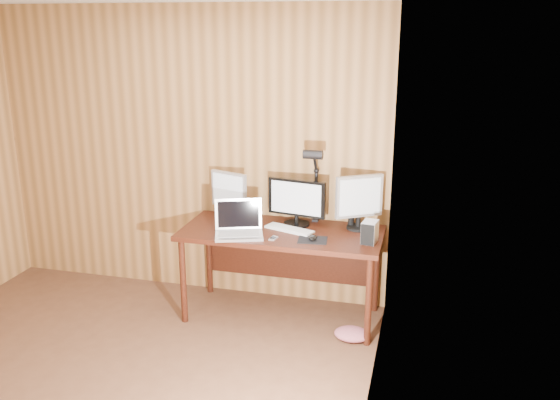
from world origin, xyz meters
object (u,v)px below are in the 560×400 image
at_px(desk, 284,242).
at_px(laptop, 239,226).
at_px(monitor_center, 297,202).
at_px(mouse, 313,237).
at_px(desk_lamp, 314,175).
at_px(hard_drive, 370,232).
at_px(monitor_left, 229,194).
at_px(monitor_right, 359,200).
at_px(phone, 273,238).
at_px(keyboard, 289,229).
at_px(speaker, 351,220).

relative_size(desk, laptop, 3.64).
height_order(monitor_center, mouse, monitor_center).
height_order(laptop, desk_lamp, desk_lamp).
bearing_deg(hard_drive, mouse, -163.82).
xyz_separation_m(monitor_center, monitor_left, (-0.59, 0.04, 0.02)).
xyz_separation_m(monitor_right, desk_lamp, (-0.37, 0.03, 0.18)).
distance_m(monitor_right, mouse, 0.51).
distance_m(desk, monitor_left, 0.62).
bearing_deg(phone, monitor_right, 41.64).
distance_m(desk, monitor_center, 0.34).
height_order(monitor_left, hard_drive, monitor_left).
distance_m(mouse, hard_drive, 0.43).
bearing_deg(monitor_left, monitor_right, 19.46).
bearing_deg(desk, desk_lamp, 35.14).
distance_m(desk, laptop, 0.43).
height_order(desk, keyboard, keyboard).
height_order(monitor_center, phone, monitor_center).
bearing_deg(phone, monitor_left, 148.42).
height_order(keyboard, desk_lamp, desk_lamp).
distance_m(speaker, desk_lamp, 0.47).
height_order(mouse, speaker, speaker).
relative_size(laptop, phone, 4.60).
height_order(laptop, hard_drive, laptop).
height_order(monitor_center, monitor_right, monitor_right).
relative_size(desk, speaker, 13.37).
relative_size(laptop, keyboard, 1.04).
distance_m(monitor_center, mouse, 0.41).
xyz_separation_m(mouse, phone, (-0.30, -0.05, -0.02)).
xyz_separation_m(mouse, desk_lamp, (-0.07, 0.38, 0.40)).
bearing_deg(monitor_right, mouse, -162.08).
bearing_deg(desk_lamp, laptop, -141.66).
xyz_separation_m(desk, monitor_left, (-0.51, 0.14, 0.34)).
bearing_deg(keyboard, monitor_right, 37.96).
bearing_deg(desk_lamp, keyboard, -126.12).
bearing_deg(laptop, speaker, 6.02).
bearing_deg(monitor_left, keyboard, 1.97).
distance_m(laptop, speaker, 0.91).
relative_size(monitor_right, hard_drive, 2.65).
bearing_deg(desk_lamp, monitor_center, -153.30).
relative_size(monitor_center, monitor_left, 1.22).
bearing_deg(monitor_right, monitor_left, 148.20).
height_order(monitor_right, phone, monitor_right).
distance_m(mouse, desk_lamp, 0.55).
xyz_separation_m(mouse, speaker, (0.24, 0.38, 0.04)).
height_order(laptop, phone, laptop).
xyz_separation_m(desk, monitor_right, (0.59, 0.13, 0.36)).
bearing_deg(monitor_center, monitor_left, -174.81).
bearing_deg(monitor_center, phone, -95.64).
relative_size(desk, monitor_right, 3.62).
height_order(laptop, mouse, laptop).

